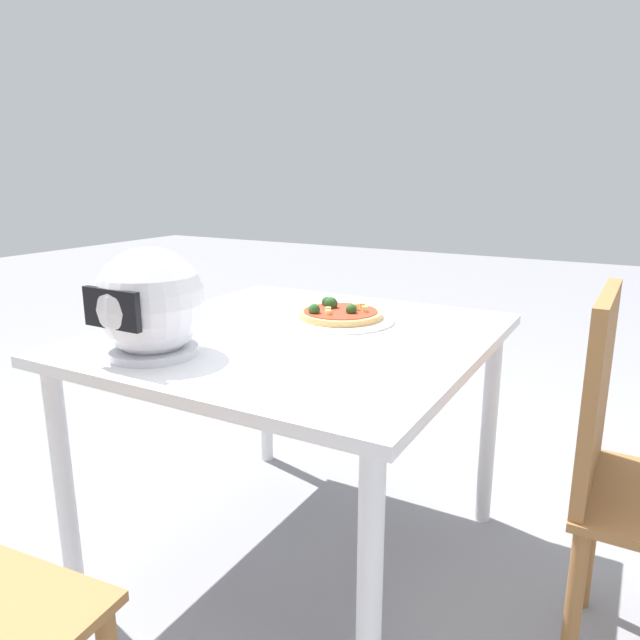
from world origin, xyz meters
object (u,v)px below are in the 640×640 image
chair_side (635,470)px  pizza (339,313)px  dining_table (298,359)px  motorcycle_helmet (150,304)px

chair_side → pizza: bearing=-10.7°
dining_table → pizza: (-0.04, -0.18, 0.10)m
pizza → motorcycle_helmet: bearing=65.2°
dining_table → motorcycle_helmet: motorcycle_helmet is taller
pizza → dining_table: bearing=77.3°
motorcycle_helmet → chair_side: bearing=-160.9°
dining_table → motorcycle_helmet: bearing=59.9°
dining_table → pizza: size_ratio=4.19×
pizza → chair_side: chair_side is taller
dining_table → pizza: bearing=-102.7°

